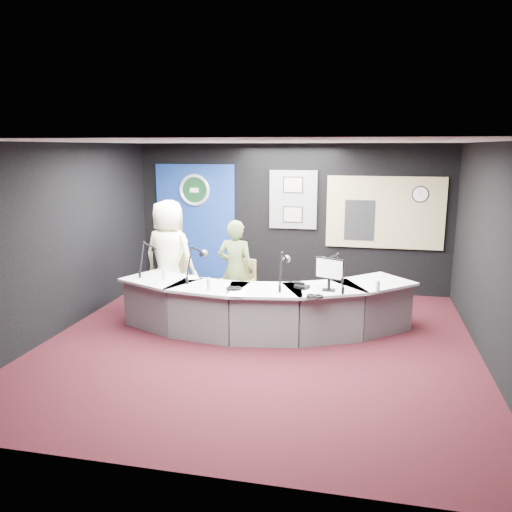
% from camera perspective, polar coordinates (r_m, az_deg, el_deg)
% --- Properties ---
extents(ground, '(6.00, 6.00, 0.00)m').
position_cam_1_polar(ground, '(7.36, 0.20, -9.77)').
color(ground, black).
rests_on(ground, ground).
extents(ceiling, '(6.00, 6.00, 0.02)m').
position_cam_1_polar(ceiling, '(6.83, 0.22, 12.61)').
color(ceiling, silver).
rests_on(ceiling, ground).
extents(wall_back, '(6.00, 0.02, 2.80)m').
position_cam_1_polar(wall_back, '(9.87, 3.85, 4.26)').
color(wall_back, black).
rests_on(wall_back, ground).
extents(wall_front, '(6.00, 0.02, 2.80)m').
position_cam_1_polar(wall_front, '(4.16, -8.49, -6.78)').
color(wall_front, black).
rests_on(wall_front, ground).
extents(wall_left, '(0.02, 6.00, 2.80)m').
position_cam_1_polar(wall_left, '(8.12, -20.98, 1.79)').
color(wall_left, black).
rests_on(wall_left, ground).
extents(wall_right, '(0.02, 6.00, 2.80)m').
position_cam_1_polar(wall_right, '(6.99, 25.03, -0.10)').
color(wall_right, black).
rests_on(wall_right, ground).
extents(broadcast_desk, '(4.50, 1.90, 0.75)m').
position_cam_1_polar(broadcast_desk, '(7.74, 0.70, -5.68)').
color(broadcast_desk, silver).
rests_on(broadcast_desk, ground).
extents(backdrop_panel, '(1.60, 0.05, 2.30)m').
position_cam_1_polar(backdrop_panel, '(10.31, -6.70, 3.70)').
color(backdrop_panel, navy).
rests_on(backdrop_panel, wall_back).
extents(agency_seal, '(0.63, 0.07, 0.63)m').
position_cam_1_polar(agency_seal, '(10.20, -6.87, 7.28)').
color(agency_seal, silver).
rests_on(agency_seal, backdrop_panel).
extents(seal_center, '(0.48, 0.01, 0.48)m').
position_cam_1_polar(seal_center, '(10.21, -6.86, 7.28)').
color(seal_center, '#0E3318').
rests_on(seal_center, backdrop_panel).
extents(pinboard, '(0.90, 0.04, 1.10)m').
position_cam_1_polar(pinboard, '(9.79, 4.15, 6.26)').
color(pinboard, slate).
rests_on(pinboard, wall_back).
extents(framed_photo_upper, '(0.34, 0.02, 0.27)m').
position_cam_1_polar(framed_photo_upper, '(9.74, 4.15, 7.88)').
color(framed_photo_upper, gray).
rests_on(framed_photo_upper, pinboard).
extents(framed_photo_lower, '(0.34, 0.02, 0.27)m').
position_cam_1_polar(framed_photo_lower, '(9.80, 4.10, 4.61)').
color(framed_photo_lower, gray).
rests_on(framed_photo_lower, pinboard).
extents(booth_window_frame, '(2.12, 0.06, 1.32)m').
position_cam_1_polar(booth_window_frame, '(9.73, 14.13, 4.70)').
color(booth_window_frame, tan).
rests_on(booth_window_frame, wall_back).
extents(booth_glow, '(2.00, 0.02, 1.20)m').
position_cam_1_polar(booth_glow, '(9.72, 14.13, 4.69)').
color(booth_glow, '#DBAD8A').
rests_on(booth_glow, booth_window_frame).
extents(equipment_rack, '(0.55, 0.02, 0.75)m').
position_cam_1_polar(equipment_rack, '(9.71, 11.43, 3.92)').
color(equipment_rack, black).
rests_on(equipment_rack, booth_window_frame).
extents(wall_clock, '(0.28, 0.01, 0.28)m').
position_cam_1_polar(wall_clock, '(9.70, 17.80, 6.55)').
color(wall_clock, white).
rests_on(wall_clock, booth_window_frame).
extents(armchair_left, '(0.60, 0.60, 0.98)m').
position_cam_1_polar(armchair_left, '(8.75, -9.54, -2.99)').
color(armchair_left, '#A6794C').
rests_on(armchair_left, ground).
extents(armchair_right, '(0.70, 0.70, 0.99)m').
position_cam_1_polar(armchair_right, '(8.25, -2.25, -3.68)').
color(armchair_right, '#A6794C').
rests_on(armchair_right, ground).
extents(draped_jacket, '(0.51, 0.15, 0.70)m').
position_cam_1_polar(draped_jacket, '(8.96, -9.24, -1.75)').
color(draped_jacket, '#666156').
rests_on(draped_jacket, armchair_left).
extents(person_man, '(1.02, 0.76, 1.89)m').
position_cam_1_polar(person_man, '(8.65, -9.65, -0.07)').
color(person_man, '#FEFFCB').
rests_on(person_man, ground).
extents(person_woman, '(0.62, 0.43, 1.62)m').
position_cam_1_polar(person_woman, '(8.18, -2.27, -1.58)').
color(person_woman, '#536635').
rests_on(person_woman, ground).
extents(computer_monitor, '(0.46, 0.22, 0.33)m').
position_cam_1_polar(computer_monitor, '(7.23, 8.15, -1.38)').
color(computer_monitor, black).
rests_on(computer_monitor, broadcast_desk).
extents(desk_phone, '(0.23, 0.22, 0.05)m').
position_cam_1_polar(desk_phone, '(7.38, 5.13, -3.40)').
color(desk_phone, black).
rests_on(desk_phone, broadcast_desk).
extents(headphones_near, '(0.20, 0.20, 0.03)m').
position_cam_1_polar(headphones_near, '(6.96, 6.55, -4.44)').
color(headphones_near, black).
rests_on(headphones_near, broadcast_desk).
extents(headphones_far, '(0.23, 0.23, 0.04)m').
position_cam_1_polar(headphones_far, '(7.29, -2.47, -3.61)').
color(headphones_far, black).
rests_on(headphones_far, broadcast_desk).
extents(paper_stack, '(0.29, 0.33, 0.00)m').
position_cam_1_polar(paper_stack, '(8.01, -7.09, -2.36)').
color(paper_stack, white).
rests_on(paper_stack, broadcast_desk).
extents(notepad, '(0.25, 0.34, 0.00)m').
position_cam_1_polar(notepad, '(7.10, -2.20, -4.16)').
color(notepad, white).
rests_on(notepad, broadcast_desk).
extents(boom_mic_a, '(0.16, 0.74, 0.60)m').
position_cam_1_polar(boom_mic_a, '(8.34, -11.92, 0.14)').
color(boom_mic_a, black).
rests_on(boom_mic_a, broadcast_desk).
extents(boom_mic_b, '(0.19, 0.74, 0.60)m').
position_cam_1_polar(boom_mic_b, '(7.84, -6.71, -0.43)').
color(boom_mic_b, black).
rests_on(boom_mic_b, broadcast_desk).
extents(boom_mic_c, '(0.16, 0.74, 0.60)m').
position_cam_1_polar(boom_mic_c, '(7.38, 3.07, -1.15)').
color(boom_mic_c, black).
rests_on(boom_mic_c, broadcast_desk).
extents(boom_mic_d, '(0.44, 0.65, 0.60)m').
position_cam_1_polar(boom_mic_d, '(7.35, 8.53, -1.32)').
color(boom_mic_d, black).
rests_on(boom_mic_d, broadcast_desk).
extents(water_bottles, '(3.23, 0.48, 0.18)m').
position_cam_1_polar(water_bottles, '(7.28, 0.82, -3.02)').
color(water_bottles, silver).
rests_on(water_bottles, broadcast_desk).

